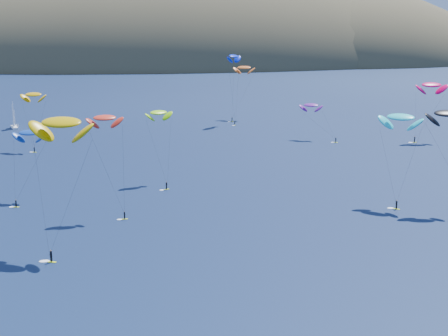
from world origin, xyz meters
name	(u,v)px	position (x,y,z in m)	size (l,w,h in m)	color
island	(181,71)	(39.40, 562.36, -10.74)	(730.00, 300.00, 210.00)	#3D3526
sailboat	(14,126)	(-52.71, 190.31, 0.88)	(8.44, 7.42, 10.09)	white
kitesurfer_1	(33,95)	(-39.15, 150.63, 16.95)	(8.77, 8.71, 19.21)	#E5FA1B
kitesurfer_2	(61,122)	(-21.74, 62.38, 22.32)	(12.41, 12.69, 25.49)	#E5FA1B
kitesurfer_3	(159,113)	(-3.17, 106.41, 17.07)	(7.50, 12.35, 19.05)	#E5FA1B
kitesurfer_4	(234,56)	(29.31, 189.87, 25.62)	(8.29, 10.04, 27.97)	#E5FA1B
kitesurfer_5	(401,117)	(47.41, 79.66, 18.93)	(9.80, 10.47, 21.52)	#E5FA1B
kitesurfer_6	(311,105)	(49.78, 154.80, 11.32)	(11.07, 11.76, 13.42)	#E5FA1B
kitesurfer_7	(448,114)	(55.43, 74.55, 20.29)	(9.46, 13.38, 22.82)	#E5FA1B
kitesurfer_8	(432,85)	(87.61, 145.97, 18.42)	(12.09, 6.14, 21.30)	#E5FA1B
kitesurfer_9	(105,118)	(-15.15, 80.58, 20.09)	(7.57, 6.79, 22.11)	#E5FA1B
kitesurfer_10	(30,133)	(-32.41, 95.87, 14.79)	(7.87, 10.56, 16.89)	#E5FA1B
kitesurfer_11	(244,68)	(35.70, 202.73, 20.28)	(11.94, 14.10, 22.71)	#E5FA1B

